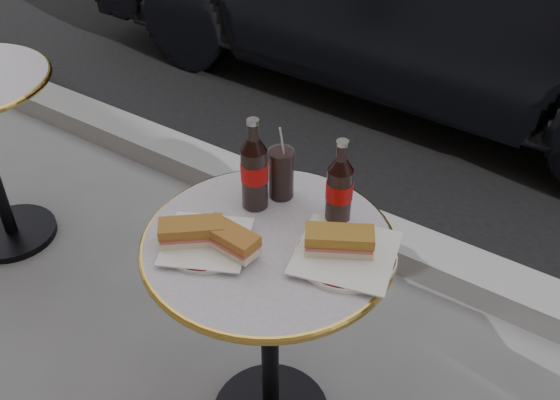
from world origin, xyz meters
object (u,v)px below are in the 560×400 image
Objects in this scene: cola_bottle_right at (340,183)px; cola_bottle_left at (254,164)px; plate_right at (346,255)px; plate_left at (207,244)px; bistro_table at (270,339)px; cola_glass at (281,173)px.

cola_bottle_left is at bearing -164.93° from cola_bottle_right.
plate_left is at bearing -153.18° from plate_right.
cola_glass is (-0.07, 0.16, 0.44)m from bistro_table.
bistro_table is 3.54× the size of plate_left.
bistro_table is at bearing -65.71° from cola_glass.
cola_bottle_right is (-0.08, 0.10, 0.11)m from plate_right.
cola_bottle_right is (0.21, 0.25, 0.11)m from plate_left.
cola_glass reaches higher than bistro_table.
plate_right is 1.00× the size of cola_bottle_right.
plate_right is at bearing -51.14° from cola_bottle_right.
bistro_table is 2.90× the size of cola_bottle_left.
plate_right is at bearing 14.61° from bistro_table.
cola_bottle_left reaches higher than cola_glass.
cola_glass is at bearing 82.60° from plate_left.
plate_right reaches higher than bistro_table.
cola_glass is (0.03, 0.26, 0.06)m from plate_left.
bistro_table is 0.52m from cola_bottle_right.
cola_bottle_right reaches higher than plate_left.
plate_right is at bearing 26.82° from plate_left.
cola_bottle_right is at bearing -4.64° from cola_glass.
cola_bottle_right is 1.71× the size of cola_glass.
cola_bottle_left is (-0.11, 0.09, 0.49)m from bistro_table.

